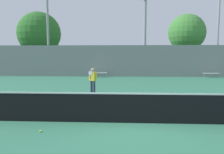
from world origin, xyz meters
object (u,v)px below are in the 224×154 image
Objects in this scene: tennis_ball at (41,131)px; light_pole_center_back at (218,23)px; tree_green_tall at (187,33)px; light_pole_far_right at (145,32)px; tennis_net at (134,108)px; bench_courtside_near at (211,74)px; tennis_player at (93,79)px; bench_courtside_far at (98,73)px; light_pole_near_left at (48,25)px; tree_green_broad at (39,34)px.

light_pole_center_back is at bearing 54.91° from tennis_ball.
light_pole_far_right is at bearing -150.73° from tree_green_tall.
bench_courtside_near is at bearing 60.74° from tennis_net.
light_pole_center_back is at bearing 53.86° from bench_courtside_near.
tennis_player is 14.82m from bench_courtside_near.
bench_courtside_far is (-0.80, 9.88, -0.44)m from tennis_player.
bench_courtside_near is 18.41m from light_pole_near_left.
light_pole_far_right is (-6.81, 1.19, 4.45)m from bench_courtside_near.
light_pole_far_right is at bearing -0.42° from light_pole_near_left.
light_pole_far_right reaches higher than tree_green_tall.
tennis_ball is (-2.93, -1.07, -0.51)m from tennis_net.
light_pole_far_right is at bearing 93.35° from tennis_player.
tennis_net is at bearing -110.25° from tree_green_tall.
tennis_player is 0.96× the size of bench_courtside_near.
bench_courtside_far is 16.73m from tennis_ball.
light_pole_far_right is (10.81, -0.08, -0.77)m from light_pole_near_left.
tree_green_broad is at bearing 163.18° from light_pole_far_right.
tennis_player is 6.94m from tennis_ball.
light_pole_near_left reaches higher than light_pole_far_right.
light_pole_far_right reaches higher than tree_green_broad.
bench_courtside_far is at bearing -32.15° from tree_green_broad.
light_pole_far_right is at bearing 83.34° from tennis_net.
bench_courtside_far is 14.16m from light_pole_center_back.
light_pole_near_left is 19.76m from tennis_ball.
light_pole_center_back reaches higher than bench_courtside_near.
light_pole_center_back is at bearing 60.06° from tennis_net.
tree_green_broad is at bearing 145.38° from tennis_player.
bench_courtside_far is 6.82m from light_pole_far_right.
light_pole_near_left reaches higher than tree_green_broad.
tennis_player is at bearing -136.76° from light_pole_center_back.
bench_courtside_near is 5.73m from light_pole_center_back.
tennis_player is at bearing -58.88° from tree_green_broad.
light_pole_near_left is 18.79m from light_pole_center_back.
tree_green_tall is (16.17, 2.92, -0.61)m from light_pole_near_left.
light_pole_near_left reaches higher than light_pole_center_back.
bench_courtside_near is at bearing -4.13° from light_pole_near_left.
tennis_player is 0.84× the size of bench_courtside_far.
tennis_net is 24.23m from tree_green_broad.
tennis_net is at bearing 19.96° from tennis_ball.
light_pole_center_back is (7.97, 0.41, 0.93)m from light_pole_far_right.
light_pole_far_right is at bearing 170.07° from bench_courtside_near.
tennis_ball is at bearing -125.09° from light_pole_center_back.
light_pole_near_left is (-5.78, 1.27, 5.21)m from bench_courtside_far.
tree_green_tall is at bearing 135.26° from light_pole_center_back.
bench_courtside_far is at bearing -12.41° from light_pole_near_left.
light_pole_center_back reaches higher than tennis_net.
tennis_player is 23.19× the size of tennis_ball.
tree_green_tall is at bearing 29.27° from light_pole_far_right.
tennis_player is at bearing -59.45° from light_pole_near_left.
light_pole_far_right is (1.97, 16.85, 4.34)m from tennis_net.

